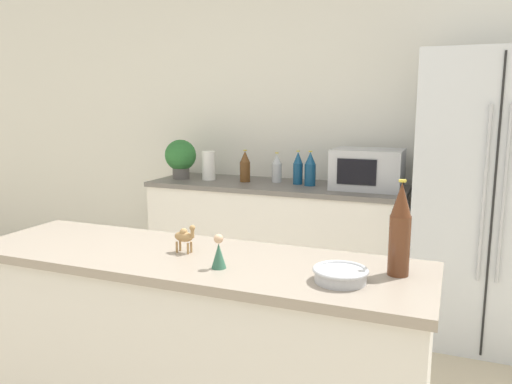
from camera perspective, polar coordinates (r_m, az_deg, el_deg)
wall_back at (r=3.93m, az=8.87°, el=6.60°), size 8.00×0.06×2.55m
back_counter at (r=3.85m, az=2.24°, el=-5.73°), size 1.92×0.63×0.91m
refrigerator at (r=3.46m, az=25.07°, el=-0.77°), size 0.88×0.76×1.82m
bar_counter at (r=2.15m, az=-7.24°, el=-18.91°), size 1.84×0.55×0.92m
potted_plant at (r=4.02m, az=-8.62°, el=3.98°), size 0.25×0.25×0.31m
paper_towel_roll at (r=3.94m, az=-5.44°, el=3.03°), size 0.10×0.10×0.22m
microwave at (r=3.58m, az=12.63°, el=2.58°), size 0.48×0.37×0.28m
back_bottle_0 at (r=3.65m, az=6.21°, el=2.61°), size 0.08×0.08×0.26m
back_bottle_1 at (r=3.80m, az=2.39°, el=2.75°), size 0.08×0.08×0.23m
back_bottle_2 at (r=3.71m, az=4.81°, el=2.72°), size 0.07×0.07×0.25m
back_bottle_3 at (r=3.82m, az=-1.26°, el=2.91°), size 0.08×0.08×0.25m
wine_bottle at (r=1.76m, az=16.13°, el=-4.20°), size 0.07×0.07×0.33m
fruit_bowl at (r=1.69m, az=9.62°, el=-9.25°), size 0.19×0.19×0.05m
camel_figurine at (r=1.99m, az=-8.16°, el=-5.01°), size 0.09×0.04×0.12m
wise_man_figurine_blue at (r=1.80m, az=-4.29°, el=-7.02°), size 0.05×0.05×0.13m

